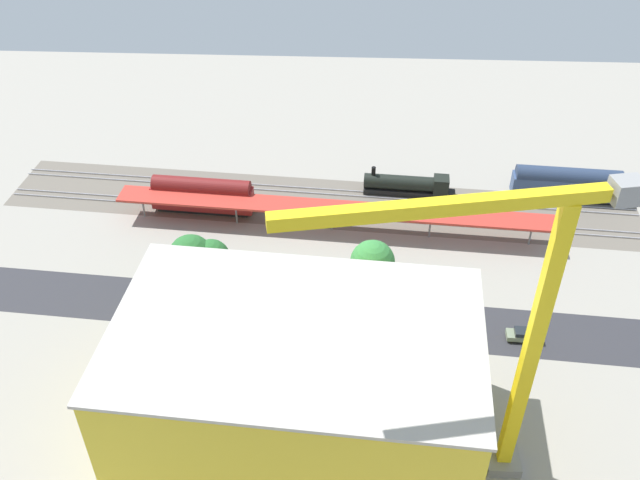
% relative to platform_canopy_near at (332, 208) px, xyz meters
% --- Properties ---
extents(ground_plane, '(166.78, 166.78, 0.00)m').
position_rel_platform_canopy_near_xyz_m(ground_plane, '(2.22, 15.24, -4.14)').
color(ground_plane, gray).
rests_on(ground_plane, ground).
extents(rail_bed, '(105.02, 22.15, 0.01)m').
position_rel_platform_canopy_near_xyz_m(rail_bed, '(2.22, -7.49, -4.13)').
color(rail_bed, '#665E54').
rests_on(rail_bed, ground).
extents(street_asphalt, '(104.62, 16.73, 0.01)m').
position_rel_platform_canopy_near_xyz_m(street_asphalt, '(2.22, 19.52, -4.13)').
color(street_asphalt, '#2D2D33').
rests_on(street_asphalt, ground).
extents(track_rails, '(103.96, 15.75, 0.12)m').
position_rel_platform_canopy_near_xyz_m(track_rails, '(2.22, -7.49, -3.96)').
color(track_rails, '#9E9EA8').
rests_on(track_rails, ground).
extents(platform_canopy_near, '(67.94, 9.38, 4.35)m').
position_rel_platform_canopy_near_xyz_m(platform_canopy_near, '(0.00, 0.00, 0.00)').
color(platform_canopy_near, '#B73328').
rests_on(platform_canopy_near, ground).
extents(locomotive, '(15.51, 3.61, 4.87)m').
position_rel_platform_canopy_near_xyz_m(locomotive, '(-12.94, -10.70, -2.39)').
color(locomotive, black).
rests_on(locomotive, ground).
extents(passenger_coach, '(17.85, 4.36, 5.82)m').
position_rel_platform_canopy_near_xyz_m(passenger_coach, '(-38.61, -10.71, -1.09)').
color(passenger_coach, black).
rests_on(passenger_coach, ground).
extents(freight_coach_far, '(16.67, 4.03, 6.15)m').
position_rel_platform_canopy_near_xyz_m(freight_coach_far, '(21.09, -4.28, -0.88)').
color(freight_coach_far, black).
rests_on(freight_coach_far, ground).
extents(parked_car_0, '(4.56, 2.00, 1.59)m').
position_rel_platform_canopy_near_xyz_m(parked_car_0, '(-25.85, 22.79, -3.43)').
color(parked_car_0, black).
rests_on(parked_car_0, ground).
extents(parked_car_1, '(4.42, 2.27, 1.75)m').
position_rel_platform_canopy_near_xyz_m(parked_car_1, '(-17.64, 22.48, -3.35)').
color(parked_car_1, black).
rests_on(parked_car_1, ground).
extents(parked_car_2, '(4.15, 1.98, 1.81)m').
position_rel_platform_canopy_near_xyz_m(parked_car_2, '(-10.26, 23.28, -3.34)').
color(parked_car_2, black).
rests_on(parked_car_2, ground).
extents(parked_car_3, '(4.18, 2.19, 1.71)m').
position_rel_platform_canopy_near_xyz_m(parked_car_3, '(-2.45, 22.77, -3.38)').
color(parked_car_3, black).
rests_on(parked_car_3, ground).
extents(construction_building, '(38.61, 25.84, 16.16)m').
position_rel_platform_canopy_near_xyz_m(construction_building, '(2.37, 39.08, 3.95)').
color(construction_building, yellow).
rests_on(construction_building, ground).
extents(construction_roof_slab, '(39.25, 26.49, 0.40)m').
position_rel_platform_canopy_near_xyz_m(construction_roof_slab, '(2.37, 39.08, 12.23)').
color(construction_roof_slab, '#B7B2A8').
rests_on(construction_roof_slab, construction_building).
extents(tower_crane, '(29.60, 7.45, 36.34)m').
position_rel_platform_canopy_near_xyz_m(tower_crane, '(-17.29, 42.51, 17.88)').
color(tower_crane, gray).
rests_on(tower_crane, ground).
extents(box_truck_0, '(10.17, 3.54, 3.48)m').
position_rel_platform_canopy_near_xyz_m(box_truck_0, '(0.43, 22.83, -2.42)').
color(box_truck_0, black).
rests_on(box_truck_0, ground).
extents(box_truck_1, '(9.35, 3.26, 3.47)m').
position_rel_platform_canopy_near_xyz_m(box_truck_1, '(11.80, 22.04, -2.45)').
color(box_truck_1, black).
rests_on(box_truck_1, ground).
extents(street_tree_0, '(6.22, 6.22, 8.86)m').
position_rel_platform_canopy_near_xyz_m(street_tree_0, '(18.93, 14.80, 1.61)').
color(street_tree_0, brown).
rests_on(street_tree_0, ground).
extents(street_tree_1, '(5.36, 5.36, 7.99)m').
position_rel_platform_canopy_near_xyz_m(street_tree_1, '(16.22, 14.48, 1.15)').
color(street_tree_1, brown).
rests_on(street_tree_1, ground).
extents(street_tree_2, '(6.16, 6.16, 8.91)m').
position_rel_platform_canopy_near_xyz_m(street_tree_2, '(-6.00, 14.92, 1.68)').
color(street_tree_2, brown).
rests_on(street_tree_2, ground).
extents(traffic_light, '(0.50, 0.36, 6.52)m').
position_rel_platform_canopy_near_xyz_m(traffic_light, '(-3.36, 23.98, 0.19)').
color(traffic_light, '#333333').
rests_on(traffic_light, ground).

